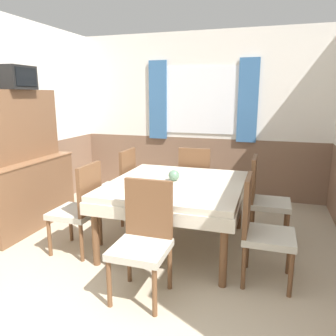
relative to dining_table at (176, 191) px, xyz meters
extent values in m
cube|color=white|center=(-0.19, 1.96, 1.15)|extent=(4.39, 0.05, 1.65)
cube|color=brown|center=(-0.19, 1.96, -0.15)|extent=(4.39, 0.05, 0.95)
cube|color=white|center=(-0.15, 1.92, 0.93)|extent=(1.26, 0.01, 1.04)
cube|color=#386699|center=(-0.88, 1.90, 0.93)|extent=(0.30, 0.03, 1.26)
cube|color=#386699|center=(0.57, 1.90, 0.93)|extent=(0.30, 0.03, 1.26)
cube|color=white|center=(-2.21, 0.06, 1.15)|extent=(0.05, 4.15, 1.65)
cube|color=brown|center=(-2.21, 0.06, -0.15)|extent=(0.05, 4.15, 0.95)
cube|color=beige|center=(0.00, 0.00, 0.07)|extent=(1.40, 1.50, 0.06)
cube|color=beige|center=(0.00, 0.00, -0.02)|extent=(1.43, 1.53, 0.12)
cylinder|color=brown|center=(-0.62, -0.67, -0.29)|extent=(0.07, 0.07, 0.66)
cylinder|color=brown|center=(0.62, -0.67, -0.29)|extent=(0.07, 0.07, 0.66)
cylinder|color=brown|center=(-0.62, 0.67, -0.29)|extent=(0.07, 0.07, 0.66)
cylinder|color=brown|center=(0.62, 0.67, -0.29)|extent=(0.07, 0.07, 0.66)
cylinder|color=brown|center=(0.19, -1.22, -0.42)|extent=(0.04, 0.04, 0.40)
cylinder|color=brown|center=(-0.19, -1.22, -0.42)|extent=(0.04, 0.04, 0.40)
cylinder|color=brown|center=(0.19, -0.84, -0.42)|extent=(0.04, 0.04, 0.40)
cylinder|color=brown|center=(-0.19, -0.84, -0.42)|extent=(0.04, 0.04, 0.40)
cube|color=#B7B2A3|center=(0.00, -1.03, -0.19)|extent=(0.44, 0.44, 0.06)
cube|color=brown|center=(0.00, -0.83, 0.09)|extent=(0.42, 0.04, 0.50)
cylinder|color=brown|center=(-1.17, -0.66, -0.42)|extent=(0.04, 0.04, 0.40)
cylinder|color=brown|center=(-1.17, -0.28, -0.42)|extent=(0.04, 0.04, 0.40)
cylinder|color=brown|center=(-0.79, -0.66, -0.42)|extent=(0.04, 0.04, 0.40)
cylinder|color=brown|center=(-0.79, -0.28, -0.42)|extent=(0.04, 0.04, 0.40)
cube|color=#B7B2A3|center=(-0.98, -0.47, -0.19)|extent=(0.44, 0.44, 0.06)
cube|color=brown|center=(-0.78, -0.47, 0.09)|extent=(0.04, 0.42, 0.50)
cylinder|color=brown|center=(-1.17, 0.28, -0.42)|extent=(0.04, 0.04, 0.40)
cylinder|color=brown|center=(-1.17, 0.66, -0.42)|extent=(0.04, 0.04, 0.40)
cylinder|color=brown|center=(-0.79, 0.28, -0.42)|extent=(0.04, 0.04, 0.40)
cylinder|color=brown|center=(-0.79, 0.66, -0.42)|extent=(0.04, 0.04, 0.40)
cube|color=#B7B2A3|center=(-0.98, 0.47, -0.19)|extent=(0.44, 0.44, 0.06)
cube|color=brown|center=(-0.78, 0.47, 0.09)|extent=(0.04, 0.42, 0.50)
cylinder|color=brown|center=(1.17, -0.28, -0.42)|extent=(0.04, 0.04, 0.40)
cylinder|color=brown|center=(1.17, -0.66, -0.42)|extent=(0.04, 0.04, 0.40)
cylinder|color=brown|center=(0.79, -0.28, -0.42)|extent=(0.04, 0.04, 0.40)
cylinder|color=brown|center=(0.79, -0.66, -0.42)|extent=(0.04, 0.04, 0.40)
cube|color=#B7B2A3|center=(0.98, -0.47, -0.19)|extent=(0.44, 0.44, 0.06)
cube|color=brown|center=(0.78, -0.47, 0.09)|extent=(0.04, 0.42, 0.50)
cylinder|color=brown|center=(-0.19, 1.22, -0.42)|extent=(0.04, 0.04, 0.40)
cylinder|color=brown|center=(0.19, 1.22, -0.42)|extent=(0.04, 0.04, 0.40)
cylinder|color=brown|center=(-0.19, 0.84, -0.42)|extent=(0.04, 0.04, 0.40)
cylinder|color=brown|center=(0.19, 0.84, -0.42)|extent=(0.04, 0.04, 0.40)
cube|color=#B7B2A3|center=(0.00, 1.03, -0.19)|extent=(0.44, 0.44, 0.06)
cube|color=brown|center=(0.00, 0.83, 0.09)|extent=(0.42, 0.04, 0.50)
cylinder|color=brown|center=(1.17, 0.66, -0.42)|extent=(0.04, 0.04, 0.40)
cylinder|color=brown|center=(1.17, 0.28, -0.42)|extent=(0.04, 0.04, 0.40)
cylinder|color=brown|center=(0.79, 0.66, -0.42)|extent=(0.04, 0.04, 0.40)
cylinder|color=brown|center=(0.79, 0.28, -0.42)|extent=(0.04, 0.04, 0.40)
cube|color=#B7B2A3|center=(0.98, 0.47, -0.19)|extent=(0.44, 0.44, 0.06)
cube|color=brown|center=(0.78, 0.47, 0.09)|extent=(0.04, 0.42, 0.50)
cube|color=brown|center=(-1.94, -0.06, -0.19)|extent=(0.44, 1.36, 0.85)
cube|color=#8C5F3F|center=(-1.94, -0.06, 0.22)|extent=(0.46, 1.38, 0.02)
cube|color=brown|center=(-2.00, -0.06, 0.66)|extent=(0.24, 1.23, 0.85)
cube|color=black|center=(-1.94, -0.04, 1.22)|extent=(0.28, 0.40, 0.27)
cube|color=black|center=(-1.80, -0.04, 1.22)|extent=(0.01, 0.33, 0.21)
sphere|color=slate|center=(-0.04, 0.05, 0.16)|extent=(0.12, 0.12, 0.12)
camera|label=1|loc=(0.95, -3.27, 1.03)|focal=35.00mm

